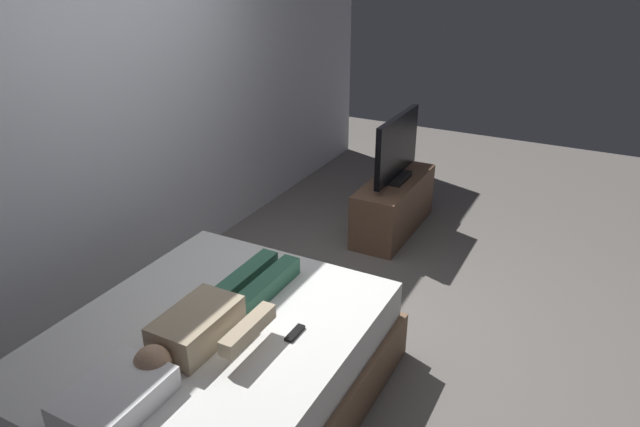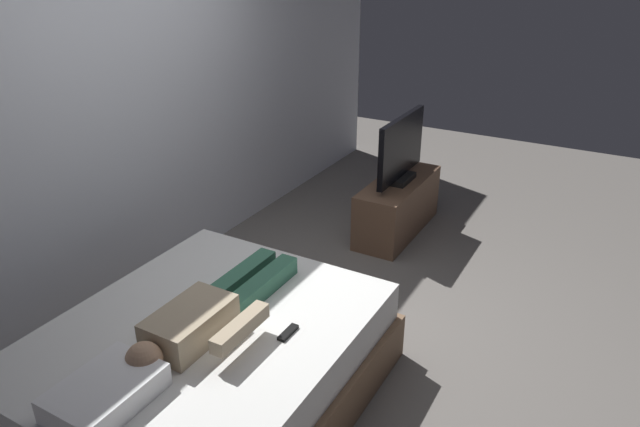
{
  "view_description": "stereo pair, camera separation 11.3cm",
  "coord_description": "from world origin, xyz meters",
  "px_view_note": "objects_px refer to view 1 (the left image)",
  "views": [
    {
      "loc": [
        -2.9,
        -1.52,
        2.43
      ],
      "look_at": [
        0.38,
        0.21,
        0.69
      ],
      "focal_mm": 32.59,
      "sensor_mm": 36.0,
      "label": 1
    },
    {
      "loc": [
        -2.85,
        -1.62,
        2.43
      ],
      "look_at": [
        0.38,
        0.21,
        0.69
      ],
      "focal_mm": 32.59,
      "sensor_mm": 36.0,
      "label": 2
    }
  ],
  "objects_px": {
    "person": "(215,316)",
    "tv": "(397,150)",
    "pillow": "(115,397)",
    "remote": "(295,333)",
    "tv_stand": "(394,205)",
    "bed": "(212,370)"
  },
  "relations": [
    {
      "from": "bed",
      "to": "tv_stand",
      "type": "bearing_deg",
      "value": -1.68
    },
    {
      "from": "pillow",
      "to": "remote",
      "type": "xyz_separation_m",
      "value": [
        0.83,
        -0.44,
        -0.05
      ]
    },
    {
      "from": "bed",
      "to": "tv",
      "type": "bearing_deg",
      "value": -1.68
    },
    {
      "from": "bed",
      "to": "person",
      "type": "xyz_separation_m",
      "value": [
        0.03,
        -0.03,
        0.36
      ]
    },
    {
      "from": "bed",
      "to": "remote",
      "type": "relative_size",
      "value": 12.97
    },
    {
      "from": "pillow",
      "to": "tv",
      "type": "bearing_deg",
      "value": -1.34
    },
    {
      "from": "person",
      "to": "tv",
      "type": "height_order",
      "value": "tv"
    },
    {
      "from": "remote",
      "to": "tv",
      "type": "bearing_deg",
      "value": 8.51
    },
    {
      "from": "bed",
      "to": "pillow",
      "type": "distance_m",
      "value": 0.73
    },
    {
      "from": "remote",
      "to": "bed",
      "type": "bearing_deg",
      "value": 112.33
    },
    {
      "from": "tv",
      "to": "remote",
      "type": "bearing_deg",
      "value": -171.49
    },
    {
      "from": "bed",
      "to": "remote",
      "type": "xyz_separation_m",
      "value": [
        0.18,
        -0.44,
        0.29
      ]
    },
    {
      "from": "bed",
      "to": "tv",
      "type": "height_order",
      "value": "tv"
    },
    {
      "from": "person",
      "to": "tv_stand",
      "type": "bearing_deg",
      "value": -0.95
    },
    {
      "from": "person",
      "to": "tv_stand",
      "type": "distance_m",
      "value": 2.6
    },
    {
      "from": "person",
      "to": "tv",
      "type": "relative_size",
      "value": 1.43
    },
    {
      "from": "pillow",
      "to": "remote",
      "type": "relative_size",
      "value": 3.2
    },
    {
      "from": "pillow",
      "to": "remote",
      "type": "height_order",
      "value": "pillow"
    },
    {
      "from": "person",
      "to": "remote",
      "type": "bearing_deg",
      "value": -69.53
    },
    {
      "from": "person",
      "to": "tv",
      "type": "xyz_separation_m",
      "value": [
        2.57,
        -0.04,
        0.16
      ]
    },
    {
      "from": "tv_stand",
      "to": "remote",
      "type": "bearing_deg",
      "value": -171.49
    },
    {
      "from": "person",
      "to": "tv_stand",
      "type": "xyz_separation_m",
      "value": [
        2.57,
        -0.04,
        -0.37
      ]
    }
  ]
}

